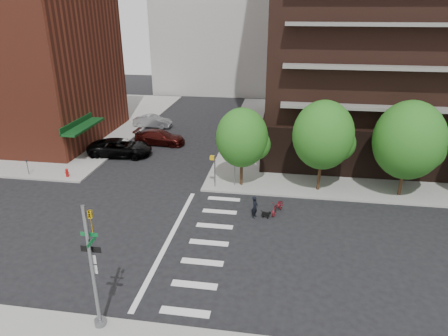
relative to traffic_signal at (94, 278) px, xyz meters
The scene contains 17 objects.
ground 7.98m from the traffic_signal, 86.42° to the left, with size 120.00×120.00×0.00m, color black.
sidewalk_ne 37.51m from the traffic_signal, 55.92° to the left, with size 39.00×33.00×0.15m, color gray.
sidewalk_nw 39.31m from the traffic_signal, 127.79° to the left, with size 31.00×33.00×0.15m, color gray.
crosswalk 8.40m from the traffic_signal, 70.35° to the left, with size 3.85×13.00×0.01m.
tree_a 16.66m from the traffic_signal, 74.39° to the left, with size 4.00×4.00×5.90m.
tree_b 19.20m from the traffic_signal, 56.79° to the left, with size 4.50×4.50×6.65m.
tree_c 23.02m from the traffic_signal, 44.16° to the left, with size 5.00×5.00×6.80m.
traffic_signal is the anchor object (origin of this frame).
pedestrian_signal 15.69m from the traffic_signal, 79.76° to the left, with size 2.18×0.67×2.60m.
fire_hydrant 18.42m from the traffic_signal, 123.26° to the left, with size 0.24×0.24×0.73m.
parking_meter 20.49m from the traffic_signal, 131.50° to the left, with size 0.10×0.08×1.32m.
parked_car_black 22.55m from the traffic_signal, 110.12° to the left, with size 5.94×2.74×1.65m, color black.
parked_car_maroon 25.56m from the traffic_signal, 101.38° to the left, with size 5.21×2.12×1.51m, color #360D0A.
parked_car_silver 31.88m from the traffic_signal, 104.06° to the left, with size 4.45×1.55×1.47m, color #929599.
scooter 14.26m from the traffic_signal, 57.95° to the left, with size 0.65×1.85×0.97m, color maroon.
dog_walker 12.73m from the traffic_signal, 61.77° to the left, with size 0.37×0.56×1.55m, color black.
dog 13.18m from the traffic_signal, 58.71° to the left, with size 0.63×0.26×0.52m.
Camera 1 is at (7.09, -20.35, 13.40)m, focal length 32.00 mm.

